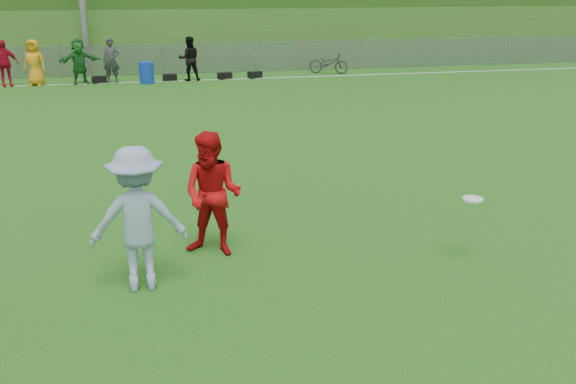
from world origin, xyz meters
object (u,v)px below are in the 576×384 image
object	(u,v)px
player_red_center	(213,194)
recycling_bin	(147,73)
bicycle	(329,63)
frisbee	(473,199)
player_blue	(138,219)

from	to	relation	value
player_red_center	recycling_bin	distance (m)	16.66
player_red_center	bicycle	world-z (taller)	player_red_center
bicycle	frisbee	bearing A→B (deg)	-164.36
player_red_center	frisbee	world-z (taller)	player_red_center
frisbee	bicycle	size ratio (longest dim) A/B	0.18
recycling_bin	bicycle	distance (m)	7.64
player_red_center	player_blue	world-z (taller)	player_blue
player_red_center	recycling_bin	xyz separation A→B (m)	(-0.68, 16.64, -0.48)
bicycle	player_red_center	bearing A→B (deg)	-175.03
frisbee	recycling_bin	distance (m)	18.14
frisbee	recycling_bin	size ratio (longest dim) A/B	0.35
frisbee	bicycle	world-z (taller)	frisbee
player_blue	frisbee	distance (m)	4.43
player_blue	recycling_bin	distance (m)	17.52
player_red_center	player_blue	distance (m)	1.34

